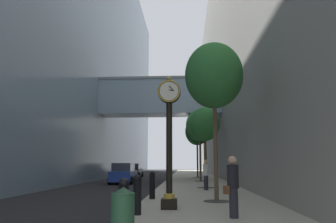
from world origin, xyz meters
TOP-DOWN VIEW (x-y plane):
  - ground_plane at (0.00, 27.00)m, footprint 110.00×110.00m
  - sidewalk_right at (2.73, 30.00)m, footprint 5.45×80.00m
  - building_block_left at (-11.41, 29.99)m, footprint 21.73×80.00m
  - building_block_right at (9.95, 30.00)m, footprint 9.00×80.00m
  - street_clock at (1.29, 6.88)m, footprint 0.84×0.55m
  - bollard_nearest at (0.37, 3.31)m, footprint 0.27×0.27m
  - bollard_second at (0.37, 5.54)m, footprint 0.27×0.27m
  - bollard_fourth at (0.37, 9.98)m, footprint 0.27×0.27m
  - street_tree_near at (3.14, 9.18)m, footprint 2.54×2.54m
  - street_tree_mid_near at (3.14, 16.69)m, footprint 1.98×1.98m
  - street_tree_mid_far at (3.14, 24.20)m, footprint 2.49×2.49m
  - street_tree_far at (3.14, 31.71)m, footprint 2.67×2.67m
  - trash_bin at (0.50, 2.57)m, footprint 0.53×0.53m
  - pedestrian_walking at (3.25, 5.09)m, footprint 0.51×0.43m
  - pedestrian_by_clock at (3.05, 14.93)m, footprint 0.44×0.44m
  - car_blue_near at (-3.41, 22.86)m, footprint 2.06×4.59m
  - car_black_mid at (-4.49, 34.52)m, footprint 2.12×4.64m

SIDE VIEW (x-z plane):
  - ground_plane at x=0.00m, z-range 0.00..0.00m
  - sidewalk_right at x=2.73m, z-range 0.00..0.14m
  - trash_bin at x=0.50m, z-range 0.15..1.20m
  - bollard_nearest at x=0.37m, z-range 0.17..1.38m
  - bollard_second at x=0.37m, z-range 0.17..1.38m
  - bollard_fourth at x=0.37m, z-range 0.17..1.38m
  - car_black_mid at x=-4.49m, z-range -0.02..1.62m
  - car_blue_near at x=-3.41m, z-range -0.03..1.68m
  - pedestrian_by_clock at x=3.05m, z-range 0.20..1.97m
  - pedestrian_walking at x=3.25m, z-range 0.20..1.98m
  - street_clock at x=1.29m, z-range 0.38..5.10m
  - street_tree_mid_near at x=3.14m, z-range 1.59..6.86m
  - street_tree_mid_far at x=3.14m, z-range 1.85..8.20m
  - street_tree_far at x=3.14m, z-range 1.88..8.49m
  - street_tree_near at x=3.14m, z-range 2.07..8.91m
  - building_block_right at x=9.95m, z-range 0.00..26.58m
  - building_block_left at x=-11.41m, z-range -0.05..32.90m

